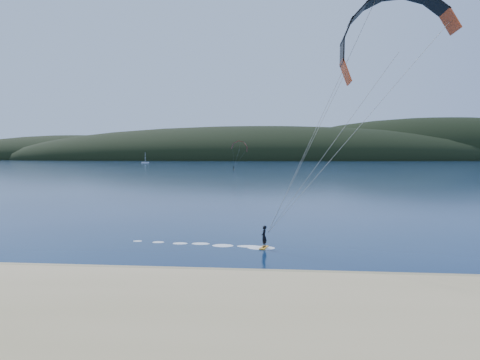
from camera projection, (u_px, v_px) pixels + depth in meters
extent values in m
plane|color=#071A38|center=(191.00, 300.00, 20.77)|extent=(1800.00, 1800.00, 0.00)
cube|color=#8C7A51|center=(208.00, 274.00, 25.24)|extent=(220.00, 2.50, 0.10)
ellipsoid|color=black|center=(252.00, 160.00, 741.17)|extent=(840.00, 280.00, 110.00)
ellipsoid|color=black|center=(441.00, 160.00, 749.84)|extent=(600.00, 240.00, 140.00)
ellipsoid|color=black|center=(76.00, 160.00, 833.86)|extent=(520.00, 220.00, 90.00)
cube|color=orange|center=(264.00, 248.00, 32.53)|extent=(0.65, 1.32, 0.07)
imported|color=black|center=(264.00, 236.00, 32.49)|extent=(0.48, 0.63, 1.56)
cylinder|color=gray|center=(328.00, 149.00, 29.92)|extent=(0.02, 0.02, 14.66)
cube|color=orange|center=(234.00, 169.00, 226.41)|extent=(0.75, 1.41, 0.08)
imported|color=black|center=(234.00, 168.00, 226.36)|extent=(0.81, 0.94, 1.66)
cylinder|color=gray|center=(237.00, 158.00, 222.56)|extent=(0.02, 0.02, 11.33)
cube|color=white|center=(145.00, 163.00, 436.37)|extent=(7.60, 4.32, 1.27)
cylinder|color=white|center=(145.00, 157.00, 436.11)|extent=(0.18, 0.18, 9.95)
cube|color=white|center=(146.00, 157.00, 437.36)|extent=(0.72, 2.27, 7.23)
cube|color=white|center=(145.00, 159.00, 434.76)|extent=(0.57, 1.75, 4.52)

